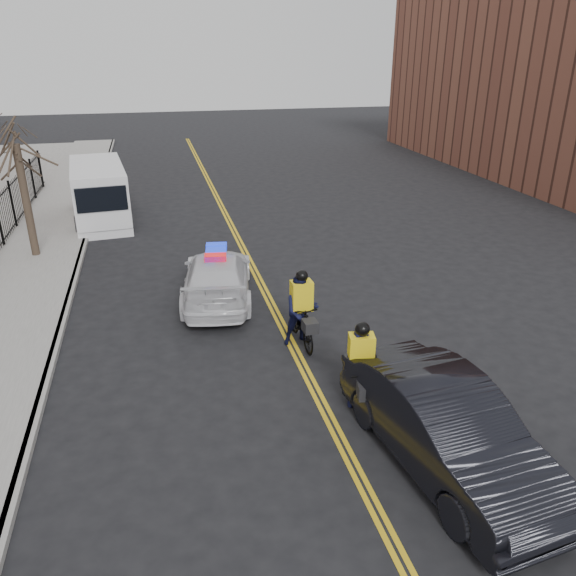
# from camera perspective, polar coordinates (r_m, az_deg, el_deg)

# --- Properties ---
(ground) EXTENTS (120.00, 120.00, 0.00)m
(ground) POSITION_cam_1_polar(r_m,az_deg,el_deg) (13.66, 1.83, -8.57)
(ground) COLOR black
(ground) RESTS_ON ground
(center_line_left) EXTENTS (0.10, 60.00, 0.01)m
(center_line_left) POSITION_cam_1_polar(r_m,az_deg,el_deg) (20.70, -4.25, 2.91)
(center_line_left) COLOR gold
(center_line_left) RESTS_ON ground
(center_line_right) EXTENTS (0.10, 60.00, 0.01)m
(center_line_right) POSITION_cam_1_polar(r_m,az_deg,el_deg) (20.73, -3.82, 2.94)
(center_line_right) COLOR gold
(center_line_right) RESTS_ON ground
(sidewalk) EXTENTS (3.00, 60.00, 0.15)m
(sidewalk) POSITION_cam_1_polar(r_m,az_deg,el_deg) (20.91, -24.73, 1.15)
(sidewalk) COLOR gray
(sidewalk) RESTS_ON ground
(curb) EXTENTS (0.20, 60.00, 0.15)m
(curb) POSITION_cam_1_polar(r_m,az_deg,el_deg) (20.65, -20.67, 1.55)
(curb) COLOR gray
(curb) RESTS_ON ground
(street_tree) EXTENTS (3.20, 3.20, 4.80)m
(street_tree) POSITION_cam_1_polar(r_m,az_deg,el_deg) (21.93, -25.67, 11.45)
(street_tree) COLOR #33281E
(street_tree) RESTS_ON sidewalk
(police_cruiser) EXTENTS (2.79, 5.27, 1.61)m
(police_cruiser) POSITION_cam_1_polar(r_m,az_deg,el_deg) (17.31, -7.20, 1.17)
(police_cruiser) COLOR white
(police_cruiser) RESTS_ON ground
(dark_sedan) EXTENTS (2.46, 5.33, 1.69)m
(dark_sedan) POSITION_cam_1_polar(r_m,az_deg,el_deg) (10.90, 15.75, -13.48)
(dark_sedan) COLOR black
(dark_sedan) RESTS_ON ground
(cargo_van) EXTENTS (2.76, 6.13, 2.49)m
(cargo_van) POSITION_cam_1_polar(r_m,az_deg,el_deg) (26.35, -18.57, 9.00)
(cargo_van) COLOR white
(cargo_van) RESTS_ON ground
(cyclist_near) EXTENTS (1.09, 2.15, 2.02)m
(cyclist_near) POSITION_cam_1_polar(r_m,az_deg,el_deg) (12.25, 7.29, -9.02)
(cyclist_near) COLOR black
(cyclist_near) RESTS_ON ground
(cyclist_far) EXTENTS (0.95, 2.06, 2.07)m
(cyclist_far) POSITION_cam_1_polar(r_m,az_deg,el_deg) (14.55, 1.38, -2.78)
(cyclist_far) COLOR black
(cyclist_far) RESTS_ON ground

